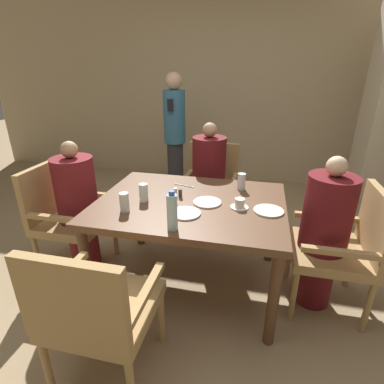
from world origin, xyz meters
TOP-DOWN VIEW (x-y plane):
  - ground_plane at (0.00, 0.00)m, footprint 16.00×16.00m
  - wall_back at (0.00, 2.60)m, footprint 8.00×0.06m
  - dining_table at (0.00, 0.00)m, footprint 1.36×1.04m
  - chair_left_side at (-1.08, 0.00)m, footprint 0.52×0.52m
  - diner_in_left_chair at (-0.94, 0.00)m, footprint 0.32×0.32m
  - chair_far_side at (0.00, 0.92)m, footprint 0.52×0.52m
  - diner_in_far_chair at (-0.00, 0.78)m, footprint 0.32×0.32m
  - chair_right_side at (1.08, 0.00)m, footprint 0.52×0.52m
  - diner_in_right_chair at (0.94, 0.00)m, footprint 0.32×0.32m
  - chair_near_corner at (-0.27, -0.92)m, footprint 0.52×0.52m
  - standing_host at (-0.60, 1.68)m, footprint 0.27×0.30m
  - plate_main_left at (0.13, -0.01)m, footprint 0.20×0.20m
  - plate_main_right at (0.56, -0.05)m, footprint 0.20×0.20m
  - plate_dessert_center at (0.02, -0.21)m, footprint 0.20×0.20m
  - teacup_with_saucer at (0.36, -0.03)m, footprint 0.13×0.13m
  - water_bottle at (-0.01, -0.42)m, footprint 0.06×0.06m
  - glass_tall_near at (0.34, 0.31)m, footprint 0.06×0.06m
  - glass_tall_mid at (-0.39, -0.26)m, footprint 0.06×0.06m
  - glass_tall_far at (-0.33, -0.07)m, footprint 0.06×0.06m
  - salt_shaker at (-0.13, 0.05)m, footprint 0.03×0.03m
  - pepper_shaker at (-0.09, 0.05)m, footprint 0.03×0.03m
  - fork_beside_plate at (-0.10, 0.28)m, footprint 0.18×0.06m

SIDE VIEW (x-z plane):
  - ground_plane at x=0.00m, z-range 0.00..0.00m
  - chair_left_side at x=-1.08m, z-range 0.05..0.96m
  - chair_far_side at x=0.00m, z-range 0.05..0.96m
  - chair_right_side at x=1.08m, z-range 0.05..0.96m
  - chair_near_corner at x=-0.27m, z-range 0.05..0.96m
  - diner_in_left_chair at x=-0.94m, z-range 0.02..1.14m
  - diner_in_right_chair at x=0.94m, z-range 0.02..1.14m
  - diner_in_far_chair at x=0.00m, z-range 0.02..1.18m
  - dining_table at x=0.00m, z-range 0.28..1.01m
  - fork_beside_plate at x=-0.10m, z-range 0.73..0.73m
  - plate_main_left at x=0.13m, z-range 0.73..0.74m
  - plate_main_right at x=0.56m, z-range 0.73..0.74m
  - plate_dessert_center at x=0.02m, z-range 0.73..0.74m
  - teacup_with_saucer at x=0.36m, z-range 0.72..0.79m
  - pepper_shaker at x=-0.09m, z-range 0.73..0.79m
  - salt_shaker at x=-0.13m, z-range 0.73..0.79m
  - glass_tall_near at x=0.34m, z-range 0.73..0.86m
  - glass_tall_mid at x=-0.39m, z-range 0.73..0.86m
  - glass_tall_far at x=-0.33m, z-range 0.73..0.86m
  - water_bottle at x=-0.01m, z-range 0.72..0.97m
  - standing_host at x=-0.60m, z-range 0.06..1.64m
  - wall_back at x=0.00m, z-range 0.00..2.80m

